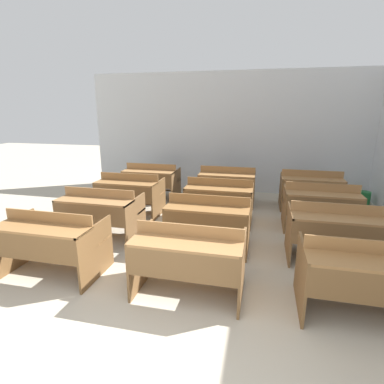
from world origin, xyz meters
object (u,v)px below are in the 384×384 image
bench_back_center (227,183)px  bench_back_right (311,188)px  wastepaper_bin (364,198)px  bench_front_left (51,240)px  bench_second_right (335,230)px  bench_third_right (320,204)px  bench_front_right (365,275)px  bench_third_left (130,192)px  bench_front_center (189,256)px  bench_back_left (151,180)px  bench_second_left (100,211)px  bench_second_center (208,220)px  bench_third_center (219,198)px

bench_back_center → bench_back_right: (1.75, -0.02, 0.00)m
bench_back_right → wastepaper_bin: size_ratio=4.07×
bench_front_left → bench_second_right: bearing=18.3°
bench_third_right → bench_front_right: bearing=-89.3°
bench_third_right → bench_third_left: bearing=179.9°
bench_back_right → wastepaper_bin: (1.24, 0.63, -0.31)m
bench_third_right → bench_front_center: bearing=-126.7°
bench_third_left → bench_back_left: 1.14m
wastepaper_bin → bench_second_right: bearing=-112.8°
bench_second_left → bench_front_left: bearing=-91.0°
bench_front_left → bench_front_center: (1.78, -0.02, 0.00)m
bench_front_left → bench_back_right: size_ratio=1.00×
bench_front_right → bench_back_right: (-0.03, 3.51, 0.00)m
bench_front_right → bench_front_center: bearing=-179.8°
bench_second_right → wastepaper_bin: bench_second_right is taller
bench_front_left → wastepaper_bin: 6.33m
bench_third_right → wastepaper_bin: bearing=55.2°
bench_front_right → bench_back_center: size_ratio=1.00×
bench_front_right → bench_back_right: same height
bench_second_center → bench_third_center: size_ratio=1.00×
bench_front_left → bench_front_center: bearing=-0.6°
bench_back_left → bench_back_right: 3.53m
bench_third_center → bench_front_left: bearing=-127.6°
bench_front_center → wastepaper_bin: bench_front_center is taller
bench_second_center → bench_third_center: 1.15m
bench_back_right → bench_third_right: bearing=-89.9°
bench_third_left → bench_back_center: (1.80, 1.17, 0.00)m
bench_second_left → bench_third_left: same height
bench_third_left → bench_back_center: 2.15m
bench_second_center → bench_third_left: same height
bench_third_center → bench_back_left: same height
bench_third_right → bench_back_left: (-3.53, 1.14, 0.00)m
bench_front_center → bench_front_right: bearing=0.2°
bench_second_left → wastepaper_bin: 5.62m
bench_third_left → wastepaper_bin: (4.79, 1.78, -0.31)m
wastepaper_bin → bench_second_left: bearing=-148.0°
bench_third_right → bench_back_right: size_ratio=1.00×
bench_front_center → bench_back_right: same height
bench_back_center → bench_back_right: bearing=-0.6°
bench_back_left → bench_front_right: bearing=-44.5°
bench_third_left → wastepaper_bin: bearing=20.4°
bench_front_center → bench_third_center: same height
bench_front_right → bench_back_left: 4.99m
bench_third_left → bench_third_right: 3.55m
bench_back_right → bench_back_center: bearing=179.4°
bench_second_left → bench_third_center: 2.11m
bench_second_left → bench_third_left: size_ratio=1.00×
wastepaper_bin → bench_third_left: bearing=-159.6°
bench_front_right → bench_second_left: bearing=161.8°
bench_second_center → bench_third_center: same height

